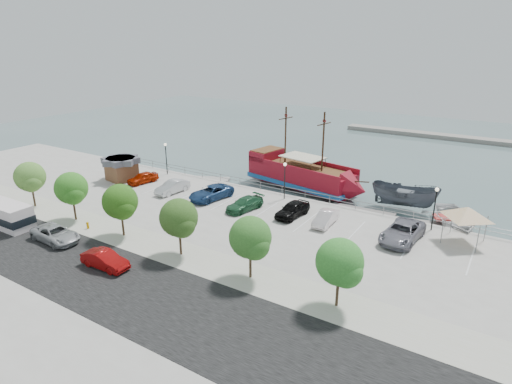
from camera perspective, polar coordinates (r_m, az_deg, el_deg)
The scene contains 34 objects.
ground at distance 44.23m, azimuth -0.28°, elevation -4.63°, with size 160.00×160.00×0.00m, color #465A5B.
land_slab at distance 30.85m, azimuth -22.65°, elevation -17.31°, with size 100.00×58.00×1.20m, color #99968E.
street at distance 32.96m, azimuth -15.68°, elevation -12.59°, with size 100.00×8.00×0.04m, color black.
sidewalk at distance 36.59m, azimuth -8.77°, elevation -8.59°, with size 100.00×4.00×0.05m, color #A8A68F.
seawall_railing at distance 49.96m, azimuth 4.50°, elevation 0.10°, with size 50.00×0.06×1.00m.
far_shore at distance 91.57m, azimuth 24.30°, elevation 6.71°, with size 40.00×3.00×0.80m, color gray.
pirate_ship at distance 54.60m, azimuth 7.02°, elevation 2.01°, with size 17.17×7.58×10.66m.
patrol_boat at distance 50.77m, azimuth 19.16°, elevation -0.75°, with size 2.81×7.46×2.89m, color #474D56.
speedboat at distance 48.06m, azimuth 24.92°, elevation -3.53°, with size 5.35×7.50×1.55m, color silver.
dock_west at distance 58.75m, azimuth -6.94°, elevation 1.66°, with size 6.86×1.96×0.39m, color gray.
dock_mid at distance 48.70m, azimuth 13.93°, elevation -2.64°, with size 7.04×2.01×0.40m, color slate.
dock_east at distance 47.22m, azimuth 22.43°, elevation -4.31°, with size 7.39×2.11×0.42m, color gray.
shed at distance 57.88m, azimuth -17.51°, elevation 3.07°, with size 4.23×4.23×2.96m.
canopy_tent at distance 41.72m, azimuth 26.45°, elevation -1.80°, with size 5.24×5.24×3.90m.
street_van at distance 42.64m, azimuth -25.19°, elevation -5.08°, with size 2.35×5.09×1.41m, color #9FA1A4.
street_sedan at distance 36.41m, azimuth -19.49°, elevation -8.52°, with size 1.47×4.20×1.38m, color maroon.
shuttle_bus at distance 48.34m, azimuth -30.55°, elevation -2.59°, with size 6.75×2.45×2.37m.
fire_hydrant at distance 44.21m, azimuth -21.52°, elevation -4.13°, with size 0.25×0.25×0.73m.
lamp_post_left at distance 58.43m, azimuth -11.93°, elevation 5.10°, with size 0.36×0.36×4.28m.
lamp_post_mid at distance 48.10m, azimuth 3.86°, elevation 2.37°, with size 0.36×0.36×4.28m.
lamp_post_right at distance 43.36m, azimuth 22.80°, elevation -1.14°, with size 0.36×0.36×4.28m.
tree_a at distance 51.51m, azimuth -27.89°, elevation 1.66°, with size 3.30×3.20×5.00m.
tree_b at distance 45.76m, azimuth -23.36°, elevation 0.31°, with size 3.30×3.20×5.00m.
tree_c at distance 40.42m, azimuth -17.59°, elevation -1.41°, with size 3.30×3.20×5.00m.
tree_d at distance 35.65m, azimuth -10.16°, elevation -3.61°, with size 3.30×3.20×5.00m.
tree_e at distance 31.72m, azimuth -0.62°, elevation -6.32°, with size 3.30×3.20×5.00m.
tree_f at distance 28.98m, azimuth 11.29°, elevation -9.41°, with size 3.30×3.20×5.00m.
parked_car_a at distance 56.03m, azimuth -14.87°, elevation 1.85°, with size 1.64×4.06×1.38m, color #A11F03.
parked_car_b at distance 51.59m, azimuth -11.09°, elevation 0.67°, with size 1.56×4.46×1.47m, color silver.
parked_car_c at distance 48.92m, azimuth -6.00°, elevation -0.08°, with size 2.54×5.50×1.53m, color navy.
parked_car_d at distance 45.56m, azimuth -1.52°, elevation -1.61°, with size 1.89×4.65×1.35m, color #235834.
parked_car_e at distance 44.01m, azimuth 4.89°, elevation -2.31°, with size 1.85×4.60×1.57m, color black.
parked_car_f at distance 42.56m, azimuth 9.26°, elevation -3.45°, with size 1.43×4.10×1.35m, color white.
parked_car_g at distance 40.87m, azimuth 18.92°, elevation -5.07°, with size 2.77×6.01×1.67m, color gray.
Camera 1 is at (21.55, -34.08, 17.18)m, focal length 30.00 mm.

